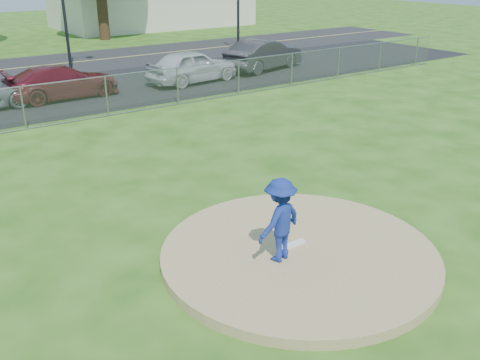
% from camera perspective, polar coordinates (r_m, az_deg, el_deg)
% --- Properties ---
extents(ground, '(120.00, 120.00, 0.00)m').
position_cam_1_polar(ground, '(18.70, -14.35, 4.80)').
color(ground, '#265312').
rests_on(ground, ground).
extents(pitchers_mound, '(5.40, 5.40, 0.20)m').
position_cam_1_polar(pitchers_mound, '(10.63, 6.29, -7.86)').
color(pitchers_mound, tan).
rests_on(pitchers_mound, ground).
extents(pitching_rubber, '(0.60, 0.15, 0.04)m').
position_cam_1_polar(pitching_rubber, '(10.70, 5.61, -6.88)').
color(pitching_rubber, white).
rests_on(pitching_rubber, pitchers_mound).
extents(chain_link_fence, '(40.00, 0.06, 1.50)m').
position_cam_1_polar(chain_link_fence, '(20.33, -16.67, 8.15)').
color(chain_link_fence, gray).
rests_on(chain_link_fence, ground).
extents(parking_lot, '(50.00, 8.00, 0.01)m').
position_cam_1_polar(parking_lot, '(24.70, -20.03, 8.37)').
color(parking_lot, black).
rests_on(parking_lot, ground).
extents(street, '(60.00, 7.00, 0.01)m').
position_cam_1_polar(street, '(31.87, -23.93, 10.72)').
color(street, black).
rests_on(street, ground).
extents(commercial_building, '(16.40, 9.40, 4.30)m').
position_cam_1_polar(commercial_building, '(50.10, -9.35, 18.39)').
color(commercial_building, beige).
rests_on(commercial_building, ground).
extents(pitcher, '(1.15, 0.81, 1.62)m').
position_cam_1_polar(pitcher, '(9.87, 4.26, -4.28)').
color(pitcher, navy).
rests_on(pitcher, pitchers_mound).
extents(parked_car_darkred, '(4.85, 2.14, 1.39)m').
position_cam_1_polar(parked_car_darkred, '(24.01, -18.46, 9.91)').
color(parked_car_darkred, maroon).
rests_on(parked_car_darkred, parking_lot).
extents(parked_car_pearl, '(4.69, 2.31, 1.54)m').
position_cam_1_polar(parked_car_pearl, '(25.98, -5.11, 12.00)').
color(parked_car_pearl, silver).
rests_on(parked_car_pearl, parking_lot).
extents(parked_car_charcoal, '(5.09, 2.85, 1.59)m').
position_cam_1_polar(parked_car_charcoal, '(29.06, 2.53, 13.22)').
color(parked_car_charcoal, '#2A2A2D').
rests_on(parked_car_charcoal, parking_lot).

